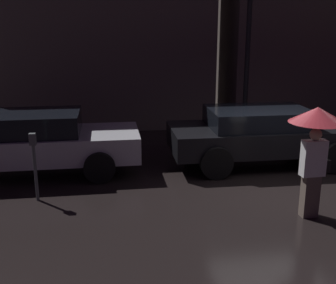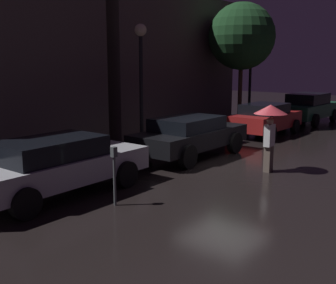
{
  "view_description": "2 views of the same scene",
  "coord_description": "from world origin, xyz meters",
  "px_view_note": "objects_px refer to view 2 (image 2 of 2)",
  "views": [
    {
      "loc": [
        -3.46,
        -7.9,
        3.24
      ],
      "look_at": [
        -2.38,
        0.02,
        1.0
      ],
      "focal_mm": 45.0,
      "sensor_mm": 36.0,
      "label": 1
    },
    {
      "loc": [
        -11.13,
        -6.64,
        3.13
      ],
      "look_at": [
        -3.19,
        -0.29,
        1.18
      ],
      "focal_mm": 45.0,
      "sensor_mm": 36.0,
      "label": 2
    }
  ],
  "objects_px": {
    "parked_car_green": "(309,107)",
    "pedestrian_with_umbrella": "(270,120)",
    "street_lamp_near": "(141,60)",
    "parked_car_black": "(190,135)",
    "parked_car_red": "(266,118)",
    "parked_car_silver": "(56,164)",
    "street_lamp_far": "(251,65)",
    "parking_meter": "(114,170)"
  },
  "relations": [
    {
      "from": "parked_car_green",
      "to": "pedestrian_with_umbrella",
      "type": "height_order",
      "value": "pedestrian_with_umbrella"
    },
    {
      "from": "parked_car_green",
      "to": "street_lamp_near",
      "type": "bearing_deg",
      "value": 167.69
    },
    {
      "from": "parked_car_black",
      "to": "parked_car_red",
      "type": "relative_size",
      "value": 1.14
    },
    {
      "from": "pedestrian_with_umbrella",
      "to": "street_lamp_near",
      "type": "relative_size",
      "value": 0.43
    },
    {
      "from": "pedestrian_with_umbrella",
      "to": "street_lamp_near",
      "type": "xyz_separation_m",
      "value": [
        0.53,
        5.4,
        1.69
      ]
    },
    {
      "from": "parked_car_black",
      "to": "parked_car_green",
      "type": "distance_m",
      "value": 10.4
    },
    {
      "from": "parked_car_silver",
      "to": "pedestrian_with_umbrella",
      "type": "height_order",
      "value": "pedestrian_with_umbrella"
    },
    {
      "from": "parked_car_black",
      "to": "parked_car_green",
      "type": "height_order",
      "value": "parked_car_green"
    },
    {
      "from": "street_lamp_far",
      "to": "parked_car_green",
      "type": "bearing_deg",
      "value": -51.31
    },
    {
      "from": "parked_car_black",
      "to": "street_lamp_far",
      "type": "bearing_deg",
      "value": 14.94
    },
    {
      "from": "parked_car_silver",
      "to": "parked_car_green",
      "type": "bearing_deg",
      "value": -1.12
    },
    {
      "from": "parked_car_red",
      "to": "parked_car_silver",
      "type": "bearing_deg",
      "value": 179.24
    },
    {
      "from": "street_lamp_near",
      "to": "pedestrian_with_umbrella",
      "type": "bearing_deg",
      "value": -95.66
    },
    {
      "from": "parked_car_green",
      "to": "parked_car_silver",
      "type": "bearing_deg",
      "value": -178.52
    },
    {
      "from": "parked_car_black",
      "to": "pedestrian_with_umbrella",
      "type": "xyz_separation_m",
      "value": [
        -0.19,
        -2.93,
        0.77
      ]
    },
    {
      "from": "parked_car_red",
      "to": "street_lamp_near",
      "type": "xyz_separation_m",
      "value": [
        -5.19,
        2.53,
        2.48
      ]
    },
    {
      "from": "parked_car_black",
      "to": "street_lamp_near",
      "type": "xyz_separation_m",
      "value": [
        0.34,
        2.47,
        2.46
      ]
    },
    {
      "from": "street_lamp_near",
      "to": "parked_car_green",
      "type": "bearing_deg",
      "value": -14.47
    },
    {
      "from": "parked_car_green",
      "to": "street_lamp_far",
      "type": "bearing_deg",
      "value": 130.84
    },
    {
      "from": "pedestrian_with_umbrella",
      "to": "street_lamp_far",
      "type": "xyz_separation_m",
      "value": [
        8.65,
        5.22,
        1.44
      ]
    },
    {
      "from": "parked_car_red",
      "to": "parking_meter",
      "type": "relative_size",
      "value": 2.98
    },
    {
      "from": "parked_car_green",
      "to": "street_lamp_far",
      "type": "distance_m",
      "value": 3.78
    },
    {
      "from": "parked_car_silver",
      "to": "parked_car_black",
      "type": "bearing_deg",
      "value": -1.08
    },
    {
      "from": "parked_car_black",
      "to": "parked_car_green",
      "type": "bearing_deg",
      "value": -0.92
    },
    {
      "from": "parked_car_red",
      "to": "pedestrian_with_umbrella",
      "type": "height_order",
      "value": "pedestrian_with_umbrella"
    },
    {
      "from": "parked_car_black",
      "to": "pedestrian_with_umbrella",
      "type": "bearing_deg",
      "value": -93.95
    },
    {
      "from": "parked_car_black",
      "to": "parking_meter",
      "type": "xyz_separation_m",
      "value": [
        -5.01,
        -1.57,
        0.07
      ]
    },
    {
      "from": "parked_car_green",
      "to": "street_lamp_near",
      "type": "distance_m",
      "value": 10.66
    },
    {
      "from": "parked_car_green",
      "to": "parking_meter",
      "type": "bearing_deg",
      "value": -172.48
    },
    {
      "from": "parked_car_silver",
      "to": "parked_car_red",
      "type": "relative_size",
      "value": 1.18
    },
    {
      "from": "parked_car_silver",
      "to": "parked_car_black",
      "type": "relative_size",
      "value": 1.04
    },
    {
      "from": "pedestrian_with_umbrella",
      "to": "street_lamp_far",
      "type": "distance_m",
      "value": 10.21
    },
    {
      "from": "pedestrian_with_umbrella",
      "to": "parking_meter",
      "type": "height_order",
      "value": "pedestrian_with_umbrella"
    },
    {
      "from": "parked_car_red",
      "to": "street_lamp_near",
      "type": "height_order",
      "value": "street_lamp_near"
    },
    {
      "from": "parking_meter",
      "to": "street_lamp_near",
      "type": "distance_m",
      "value": 7.12
    },
    {
      "from": "parked_car_silver",
      "to": "parked_car_red",
      "type": "height_order",
      "value": "parked_car_silver"
    },
    {
      "from": "pedestrian_with_umbrella",
      "to": "street_lamp_far",
      "type": "height_order",
      "value": "street_lamp_far"
    },
    {
      "from": "parked_car_red",
      "to": "parked_car_green",
      "type": "xyz_separation_m",
      "value": [
        4.87,
        -0.07,
        0.07
      ]
    },
    {
      "from": "parked_car_red",
      "to": "parked_car_green",
      "type": "relative_size",
      "value": 0.89
    },
    {
      "from": "parked_car_silver",
      "to": "parking_meter",
      "type": "bearing_deg",
      "value": -79.32
    },
    {
      "from": "parking_meter",
      "to": "street_lamp_near",
      "type": "relative_size",
      "value": 0.29
    },
    {
      "from": "parking_meter",
      "to": "street_lamp_near",
      "type": "xyz_separation_m",
      "value": [
        5.35,
        4.04,
        2.39
      ]
    }
  ]
}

